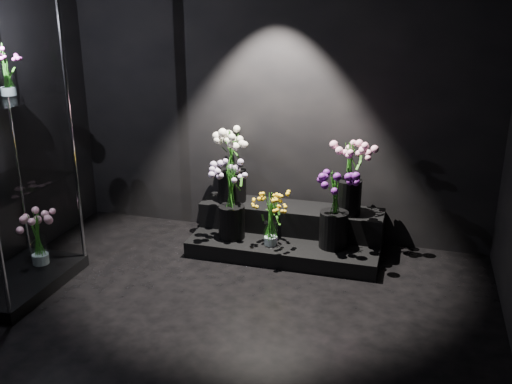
% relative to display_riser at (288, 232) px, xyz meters
% --- Properties ---
extents(floor, '(4.00, 4.00, 0.00)m').
position_rel_display_riser_xyz_m(floor, '(-0.21, -1.66, -0.16)').
color(floor, black).
rests_on(floor, ground).
extents(wall_back, '(4.00, 0.00, 4.00)m').
position_rel_display_riser_xyz_m(wall_back, '(-0.21, 0.34, 1.24)').
color(wall_back, black).
rests_on(wall_back, floor).
extents(display_riser, '(1.69, 0.75, 0.38)m').
position_rel_display_riser_xyz_m(display_riser, '(0.00, 0.00, 0.00)').
color(display_riser, black).
rests_on(display_riser, floor).
extents(display_case, '(0.60, 1.01, 2.22)m').
position_rel_display_riser_xyz_m(display_case, '(-1.89, -1.34, 0.95)').
color(display_case, black).
rests_on(display_case, floor).
extents(bouquet_orange_bells, '(0.34, 0.34, 0.50)m').
position_rel_display_riser_xyz_m(bouquet_orange_bells, '(-0.09, -0.28, 0.24)').
color(bouquet_orange_bells, white).
rests_on(bouquet_orange_bells, display_riser).
extents(bouquet_lilac, '(0.43, 0.43, 0.71)m').
position_rel_display_riser_xyz_m(bouquet_lilac, '(-0.47, -0.22, 0.39)').
color(bouquet_lilac, black).
rests_on(bouquet_lilac, display_riser).
extents(bouquet_purple, '(0.34, 0.34, 0.69)m').
position_rel_display_riser_xyz_m(bouquet_purple, '(0.44, -0.17, 0.37)').
color(bouquet_purple, black).
rests_on(bouquet_purple, display_riser).
extents(bouquet_cream_roses, '(0.37, 0.37, 0.67)m').
position_rel_display_riser_xyz_m(bouquet_cream_roses, '(-0.58, 0.10, 0.60)').
color(bouquet_cream_roses, black).
rests_on(bouquet_cream_roses, display_riser).
extents(bouquet_pink_roses, '(0.37, 0.37, 0.66)m').
position_rel_display_riser_xyz_m(bouquet_pink_roses, '(0.52, 0.07, 0.60)').
color(bouquet_pink_roses, black).
rests_on(bouquet_pink_roses, display_riser).
extents(bouquet_case_magenta, '(0.21, 0.21, 0.38)m').
position_rel_display_riser_xyz_m(bouquet_case_magenta, '(-1.90, -1.16, 1.56)').
color(bouquet_case_magenta, white).
rests_on(bouquet_case_magenta, display_case).
extents(bouquet_case_base_pink, '(0.31, 0.31, 0.47)m').
position_rel_display_riser_xyz_m(bouquet_case_base_pink, '(-1.86, -1.10, 0.19)').
color(bouquet_case_base_pink, white).
rests_on(bouquet_case_base_pink, display_case).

